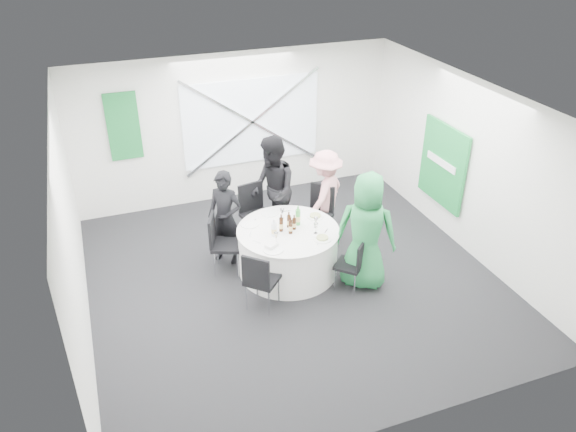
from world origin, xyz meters
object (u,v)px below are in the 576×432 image
object	(u,v)px
chair_front_right	(354,262)
person_woman_pink	(325,194)
chair_back_left	(220,239)
clear_water_bottle	(274,230)
banquet_table	(288,251)
green_water_bottle	(298,217)
chair_back_right	(319,210)
person_woman_green	(366,232)
chair_front_left	(260,278)
person_man_back	(272,190)
person_man_back_left	(225,218)
chair_back	(255,209)

from	to	relation	value
chair_front_right	person_woman_pink	size ratio (longest dim) A/B	0.54
chair_back_left	clear_water_bottle	size ratio (longest dim) A/B	3.54
chair_front_right	clear_water_bottle	distance (m)	1.27
banquet_table	chair_back_left	xyz separation A→B (m)	(-0.96, 0.38, 0.19)
green_water_bottle	chair_front_right	bearing A→B (deg)	-57.48
green_water_bottle	chair_back_right	bearing A→B (deg)	44.62
chair_back_left	chair_front_right	distance (m)	2.06
chair_back_left	green_water_bottle	bearing A→B (deg)	-82.16
person_woman_green	person_woman_pink	bearing A→B (deg)	-55.52
chair_back_right	chair_front_left	bearing A→B (deg)	-87.09
person_man_back	green_water_bottle	xyz separation A→B (m)	(0.09, -0.92, -0.03)
person_man_back_left	green_water_bottle	distance (m)	1.15
chair_back_left	person_man_back_left	xyz separation A→B (m)	(0.16, 0.28, 0.20)
chair_back_left	chair_back_right	bearing A→B (deg)	-58.13
green_water_bottle	chair_back_left	bearing A→B (deg)	166.28
chair_front_left	banquet_table	bearing A→B (deg)	-90.00
chair_back	chair_front_right	xyz separation A→B (m)	(0.95, -1.83, -0.12)
person_woman_green	clear_water_bottle	world-z (taller)	person_woman_green
chair_back	chair_back_left	distance (m)	1.02
chair_back_right	chair_front_left	xyz separation A→B (m)	(-1.51, -1.45, -0.03)
chair_back	person_man_back	size ratio (longest dim) A/B	0.56
banquet_table	chair_front_right	world-z (taller)	chair_front_right
chair_back_left	person_woman_green	xyz separation A→B (m)	(1.92, -1.06, 0.34)
chair_front_right	chair_back_right	bearing A→B (deg)	-136.75
person_woman_green	clear_water_bottle	xyz separation A→B (m)	(-1.21, 0.59, -0.05)
chair_back_right	green_water_bottle	world-z (taller)	green_water_bottle
chair_back_left	clear_water_bottle	xyz separation A→B (m)	(0.71, -0.47, 0.29)
chair_front_right	person_woman_green	bearing A→B (deg)	158.95
chair_front_left	clear_water_bottle	bearing A→B (deg)	-80.89
green_water_bottle	clear_water_bottle	xyz separation A→B (m)	(-0.45, -0.18, -0.02)
chair_back_left	chair_back_right	size ratio (longest dim) A/B	0.98
chair_front_left	person_man_back	distance (m)	1.97
person_man_back_left	clear_water_bottle	distance (m)	0.93
chair_front_right	chair_front_left	xyz separation A→B (m)	(-1.44, 0.02, 0.07)
chair_back	chair_back_right	bearing A→B (deg)	-30.26
chair_front_left	green_water_bottle	world-z (taller)	green_water_bottle
person_man_back_left	person_man_back	size ratio (longest dim) A/B	0.84
chair_back_right	chair_front_right	xyz separation A→B (m)	(-0.06, -1.47, -0.10)
chair_back_left	person_man_back_left	distance (m)	0.38
person_man_back_left	person_woman_pink	xyz separation A→B (m)	(1.78, 0.19, 0.00)
chair_back_left	person_woman_pink	world-z (taller)	person_woman_pink
chair_back_right	chair_front_right	bearing A→B (deg)	-43.36
person_woman_green	clear_water_bottle	distance (m)	1.35
chair_back_right	clear_water_bottle	distance (m)	1.36
person_man_back_left	person_woman_green	bearing A→B (deg)	2.07
person_woman_green	person_man_back_left	bearing A→B (deg)	-1.83
chair_back	chair_front_left	bearing A→B (deg)	-116.02
chair_back_left	chair_front_left	world-z (taller)	chair_back_left
banquet_table	chair_front_left	world-z (taller)	chair_front_left
banquet_table	person_man_back	world-z (taller)	person_man_back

